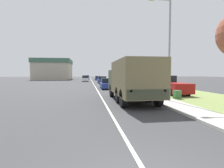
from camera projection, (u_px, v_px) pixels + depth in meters
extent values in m
plane|color=#38383A|center=(93.00, 82.00, 42.69)|extent=(180.00, 180.00, 0.00)
cube|color=silver|center=(93.00, 82.00, 42.69)|extent=(0.12, 120.00, 0.00)
cube|color=beige|center=(111.00, 82.00, 43.31)|extent=(1.80, 120.00, 0.12)
cube|color=olive|center=(128.00, 82.00, 43.91)|extent=(7.00, 120.00, 0.02)
cube|color=#474C38|center=(124.00, 80.00, 16.21)|extent=(2.59, 2.18, 1.82)
cube|color=brown|center=(135.00, 78.00, 12.34)|extent=(2.59, 5.61, 2.44)
cube|color=#474C38|center=(148.00, 94.00, 9.66)|extent=(2.46, 0.10, 0.60)
cube|color=red|center=(131.00, 91.00, 9.50)|extent=(0.12, 0.06, 0.12)
cube|color=red|center=(165.00, 91.00, 9.76)|extent=(0.12, 0.06, 0.12)
cylinder|color=black|center=(112.00, 90.00, 16.00)|extent=(0.30, 1.15, 1.15)
cylinder|color=black|center=(136.00, 90.00, 16.31)|extent=(0.30, 1.15, 1.15)
cylinder|color=black|center=(123.00, 98.00, 10.86)|extent=(0.30, 1.15, 1.15)
cylinder|color=black|center=(158.00, 98.00, 11.18)|extent=(0.30, 1.15, 1.15)
cylinder|color=black|center=(118.00, 95.00, 12.53)|extent=(0.30, 1.15, 1.15)
cylinder|color=black|center=(149.00, 95.00, 12.84)|extent=(0.30, 1.15, 1.15)
cube|color=navy|center=(107.00, 85.00, 24.72)|extent=(1.92, 4.30, 0.65)
cube|color=black|center=(107.00, 80.00, 24.76)|extent=(1.69, 1.93, 0.67)
cylinder|color=black|center=(101.00, 86.00, 25.97)|extent=(0.20, 0.64, 0.64)
cylinder|color=black|center=(112.00, 86.00, 26.20)|extent=(0.20, 0.64, 0.64)
cylinder|color=black|center=(102.00, 87.00, 23.25)|extent=(0.20, 0.64, 0.64)
cylinder|color=black|center=(115.00, 87.00, 23.49)|extent=(0.20, 0.64, 0.64)
cube|color=navy|center=(102.00, 81.00, 39.59)|extent=(1.92, 4.76, 0.67)
cube|color=black|center=(102.00, 78.00, 39.64)|extent=(1.69, 2.14, 0.69)
cylinder|color=black|center=(98.00, 81.00, 40.99)|extent=(0.20, 0.64, 0.64)
cylinder|color=black|center=(105.00, 81.00, 41.22)|extent=(0.20, 0.64, 0.64)
cylinder|color=black|center=(99.00, 82.00, 37.98)|extent=(0.20, 0.64, 0.64)
cylinder|color=black|center=(107.00, 82.00, 38.21)|extent=(0.20, 0.64, 0.64)
cube|color=silver|center=(85.00, 79.00, 48.31)|extent=(1.76, 4.60, 0.73)
cube|color=black|center=(85.00, 77.00, 48.36)|extent=(1.55, 2.07, 0.74)
cylinder|color=black|center=(82.00, 80.00, 49.67)|extent=(0.20, 0.64, 0.64)
cylinder|color=black|center=(88.00, 80.00, 49.89)|extent=(0.20, 0.64, 0.64)
cylinder|color=black|center=(82.00, 80.00, 46.76)|extent=(0.20, 0.64, 0.64)
cylinder|color=black|center=(88.00, 80.00, 46.98)|extent=(0.20, 0.64, 0.64)
cube|color=navy|center=(98.00, 79.00, 57.65)|extent=(1.80, 4.24, 0.59)
cube|color=black|center=(98.00, 77.00, 57.70)|extent=(1.58, 1.91, 0.63)
cylinder|color=black|center=(95.00, 79.00, 58.89)|extent=(0.20, 0.64, 0.64)
cylinder|color=black|center=(100.00, 79.00, 59.11)|extent=(0.20, 0.64, 0.64)
cylinder|color=black|center=(95.00, 79.00, 56.20)|extent=(0.20, 0.64, 0.64)
cylinder|color=black|center=(100.00, 79.00, 56.42)|extent=(0.20, 0.64, 0.64)
cube|color=navy|center=(87.00, 78.00, 68.66)|extent=(1.73, 4.14, 0.67)
cube|color=black|center=(87.00, 76.00, 68.70)|extent=(1.52, 1.86, 0.69)
cylinder|color=black|center=(85.00, 78.00, 69.87)|extent=(0.20, 0.64, 0.64)
cylinder|color=black|center=(89.00, 78.00, 70.08)|extent=(0.20, 0.64, 0.64)
cylinder|color=black|center=(85.00, 78.00, 67.25)|extent=(0.20, 0.64, 0.64)
cylinder|color=black|center=(89.00, 78.00, 67.46)|extent=(0.20, 0.64, 0.64)
cube|color=maroon|center=(171.00, 88.00, 18.23)|extent=(1.92, 5.49, 0.84)
cube|color=black|center=(164.00, 79.00, 19.76)|extent=(1.77, 2.31, 0.82)
cube|color=maroon|center=(177.00, 84.00, 17.06)|extent=(1.92, 3.19, 0.12)
cylinder|color=black|center=(156.00, 89.00, 19.92)|extent=(0.24, 0.76, 0.76)
cylinder|color=black|center=(170.00, 89.00, 20.15)|extent=(0.24, 0.76, 0.76)
cylinder|color=black|center=(172.00, 92.00, 16.34)|extent=(0.24, 0.76, 0.76)
cylinder|color=black|center=(188.00, 92.00, 16.57)|extent=(0.24, 0.76, 0.76)
cylinder|color=gray|center=(169.00, 50.00, 12.76)|extent=(0.14, 0.14, 7.44)
cube|color=#3D7042|center=(177.00, 95.00, 14.57)|extent=(0.55, 0.45, 0.70)
cube|color=#B2A893|center=(54.00, 72.00, 63.42)|extent=(12.16, 13.35, 5.83)
cube|color=#3D6651|center=(53.00, 62.00, 63.21)|extent=(12.64, 13.88, 1.46)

